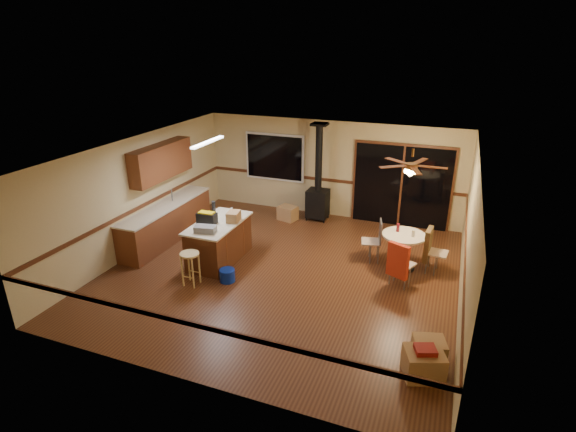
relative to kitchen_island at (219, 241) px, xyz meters
The scene contains 35 objects.
floor 1.57m from the kitchen_island, ahead, with size 7.00×7.00×0.00m, color #522B16.
ceiling 2.62m from the kitchen_island, ahead, with size 7.00×7.00×0.00m, color silver.
wall_back 3.90m from the kitchen_island, 66.80° to the left, with size 7.00×7.00×0.00m, color #C9B57F.
wall_front 3.90m from the kitchen_island, 66.80° to the right, with size 7.00×7.00×0.00m, color #C9B57F.
wall_left 2.17m from the kitchen_island, behind, with size 7.00×7.00×0.00m, color #C9B57F.
wall_right 5.07m from the kitchen_island, ahead, with size 7.00×7.00×0.00m, color #C9B57F.
chair_rail 1.60m from the kitchen_island, ahead, with size 7.00×7.00×0.08m, color #502714, non-canonical shape.
window 3.61m from the kitchen_island, 91.66° to the left, with size 1.72×0.10×1.32m, color black.
sliding_door 4.88m from the kitchen_island, 45.42° to the left, with size 2.52×0.10×2.10m, color black.
lower_cabinets 1.77m from the kitchen_island, 163.61° to the left, with size 0.60×3.00×0.86m, color brown.
countertop 1.82m from the kitchen_island, 163.61° to the left, with size 0.64×3.04×0.04m, color beige.
upper_cabinets 2.43m from the kitchen_island, 159.02° to the left, with size 0.35×2.00×0.80m, color brown.
kitchen_island is the anchor object (origin of this frame).
wood_stove 3.33m from the kitchen_island, 66.91° to the left, with size 0.55×0.50×2.52m.
ceiling_fan 4.33m from the kitchen_island, 15.67° to the left, with size 0.24×0.24×0.55m.
fluorescent_strip 2.15m from the kitchen_island, 135.00° to the left, with size 0.10×1.20×0.04m, color white.
toolbox_grey 0.75m from the kitchen_island, 88.51° to the right, with size 0.43×0.24×0.13m, color slate.
toolbox_black 0.61m from the kitchen_island, 148.10° to the right, with size 0.41×0.22×0.23m, color black.
toolbox_yellow_lid 0.73m from the kitchen_island, 148.10° to the right, with size 0.34×0.18×0.03m, color gold.
box_on_island 0.65m from the kitchen_island, 31.39° to the left, with size 0.24×0.33×0.22m, color #A07447.
bottle_dark 0.78m from the kitchen_island, 128.98° to the left, with size 0.09×0.09×0.30m, color black.
bottle_pink 0.64m from the kitchen_island, 19.75° to the left, with size 0.06×0.06×0.20m, color #D84C8C.
bottle_white 0.73m from the kitchen_island, 81.34° to the left, with size 0.05×0.05×0.16m, color white.
bar_stool 1.14m from the kitchen_island, 90.59° to the right, with size 0.38×0.38×0.69m, color #D6BA71.
blue_bucket 1.03m from the kitchen_island, 52.49° to the right, with size 0.31×0.31×0.26m, color #0B27A3.
dining_table 3.95m from the kitchen_island, 15.67° to the left, with size 0.91×0.91×0.78m.
glass_red 3.86m from the kitchen_island, 17.71° to the left, with size 0.07×0.07×0.18m, color #590C14.
glass_cream 4.13m from the kitchen_island, 14.32° to the left, with size 0.06×0.06×0.14m, color beige.
chair_left 3.42m from the kitchen_island, 20.39° to the left, with size 0.49×0.48×0.51m.
chair_near 3.84m from the kitchen_island, ahead, with size 0.57×0.59×0.70m.
chair_right 4.47m from the kitchen_island, 14.71° to the left, with size 0.50×0.46×0.70m.
box_under_window 2.80m from the kitchen_island, 78.29° to the left, with size 0.47×0.38×0.38m, color #A07447.
box_corner_a 5.06m from the kitchen_island, 25.61° to the right, with size 0.55×0.46×0.42m, color #A07447.
box_corner_b 4.96m from the kitchen_island, 21.67° to the right, with size 0.47×0.40×0.38m, color #A07447.
box_small_red 5.05m from the kitchen_island, 25.61° to the right, with size 0.29×0.24×0.08m, color maroon.
Camera 1 is at (3.09, -7.77, 4.63)m, focal length 28.00 mm.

